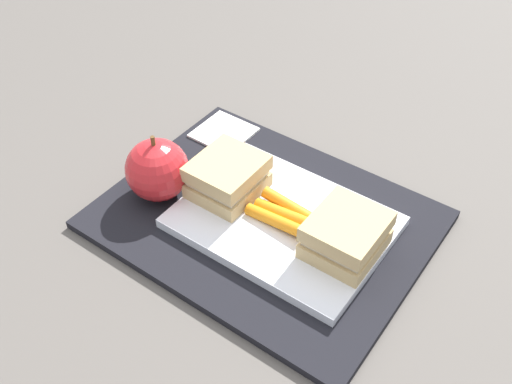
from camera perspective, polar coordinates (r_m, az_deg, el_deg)
name	(u,v)px	position (r m, az deg, el deg)	size (l,w,h in m)	color
ground_plane	(265,223)	(0.69, 0.84, -2.95)	(2.40, 2.40, 0.00)	#56514C
lunchbag_mat	(265,220)	(0.69, 0.84, -2.66)	(0.36, 0.28, 0.01)	black
food_tray	(283,222)	(0.67, 2.60, -2.90)	(0.23, 0.17, 0.01)	white
sandwich_half_left	(346,235)	(0.63, 8.63, -4.09)	(0.07, 0.08, 0.04)	tan
sandwich_half_right	(227,177)	(0.69, -2.75, 1.47)	(0.07, 0.08, 0.04)	tan
carrot_sticks_bundle	(284,214)	(0.66, 2.67, -2.15)	(0.08, 0.04, 0.02)	orange
apple	(157,170)	(0.70, -9.43, 2.11)	(0.07, 0.07, 0.09)	red
paper_napkin	(224,132)	(0.80, -3.10, 5.72)	(0.07, 0.07, 0.00)	white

